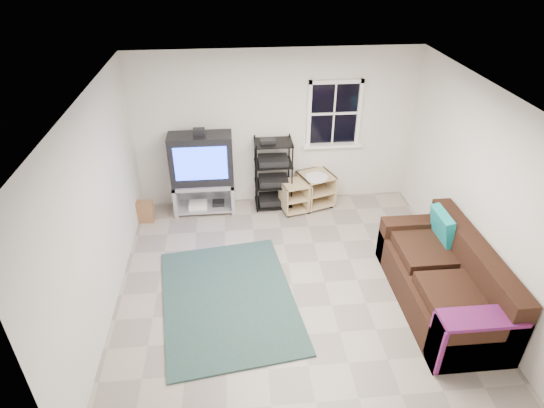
{
  "coord_description": "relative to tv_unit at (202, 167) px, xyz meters",
  "views": [
    {
      "loc": [
        -0.71,
        -4.62,
        4.12
      ],
      "look_at": [
        -0.24,
        0.4,
        1.04
      ],
      "focal_mm": 30.0,
      "sensor_mm": 36.0,
      "label": 1
    }
  ],
  "objects": [
    {
      "name": "room",
      "position": [
        2.17,
        0.24,
        0.67
      ],
      "size": [
        4.6,
        4.62,
        4.6
      ],
      "color": "gray",
      "rests_on": "ground"
    },
    {
      "name": "tv_unit",
      "position": [
        0.0,
        0.0,
        0.0
      ],
      "size": [
        1.0,
        0.5,
        1.47
      ],
      "color": "#A5A5AD",
      "rests_on": "ground"
    },
    {
      "name": "av_rack",
      "position": [
        1.16,
        0.03,
        -0.27
      ],
      "size": [
        0.62,
        0.45,
        1.23
      ],
      "color": "black",
      "rests_on": "ground"
    },
    {
      "name": "side_table_left",
      "position": [
        1.5,
        -0.12,
        -0.53
      ],
      "size": [
        0.53,
        0.53,
        0.52
      ],
      "rotation": [
        0.0,
        0.0,
        0.23
      ],
      "color": "tan",
      "rests_on": "ground"
    },
    {
      "name": "side_table_right",
      "position": [
        1.87,
        0.01,
        -0.47
      ],
      "size": [
        0.67,
        0.67,
        0.61
      ],
      "rotation": [
        0.0,
        0.0,
        0.32
      ],
      "color": "tan",
      "rests_on": "ground"
    },
    {
      "name": "sofa",
      "position": [
        3.05,
        -2.56,
        -0.46
      ],
      "size": [
        0.96,
        2.17,
        0.99
      ],
      "color": "black",
      "rests_on": "ground"
    },
    {
      "name": "shag_rug",
      "position": [
        0.36,
        -2.25,
        -0.79
      ],
      "size": [
        1.94,
        2.47,
        0.03
      ],
      "primitive_type": "cube",
      "rotation": [
        0.0,
        0.0,
        0.13
      ],
      "color": "#311E16",
      "rests_on": "ground"
    },
    {
      "name": "paper_bag",
      "position": [
        -0.96,
        -0.26,
        -0.63
      ],
      "size": [
        0.26,
        0.18,
        0.36
      ],
      "primitive_type": "cube",
      "rotation": [
        0.0,
        0.0,
        -0.09
      ],
      "color": "brown",
      "rests_on": "ground"
    }
  ]
}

